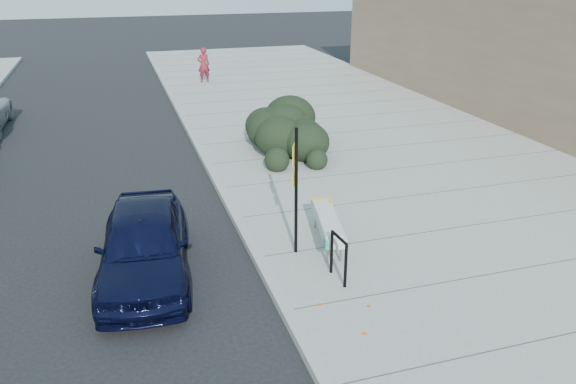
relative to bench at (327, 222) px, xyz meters
name	(u,v)px	position (x,y,z in m)	size (l,w,h in m)	color
ground	(259,264)	(-1.56, -0.16, -0.66)	(120.00, 120.00, 0.00)	black
sidewalk_near	(392,159)	(4.04, 4.84, -0.58)	(11.20, 50.00, 0.15)	gray
curb_near	(215,178)	(-1.56, 4.84, -0.57)	(0.22, 50.00, 0.17)	#9E9E99
bench	(327,222)	(0.00, 0.00, 0.00)	(0.86, 2.16, 0.64)	gray
bike_rack	(339,254)	(-0.34, -1.45, 0.04)	(0.11, 0.63, 0.92)	black
sign_post	(295,184)	(-0.77, -0.15, 1.01)	(0.16, 0.29, 2.69)	black
hedge	(290,125)	(1.22, 6.57, 0.28)	(2.11, 4.22, 1.58)	black
sedan_navy	(144,244)	(-3.80, 0.02, 0.06)	(1.69, 4.19, 1.43)	black
pedestrian	(204,65)	(0.40, 18.35, 0.35)	(0.63, 0.41, 1.72)	maroon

